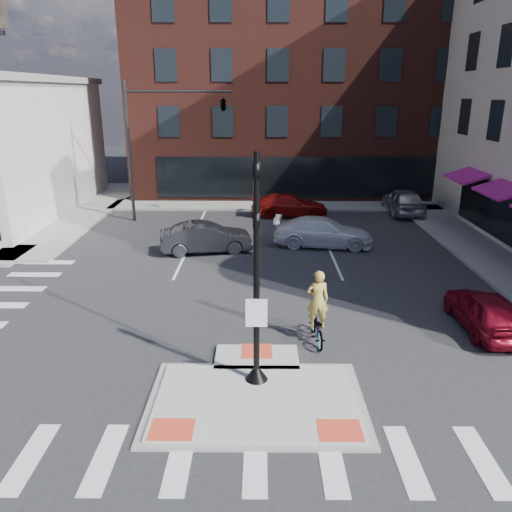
{
  "coord_description": "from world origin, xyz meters",
  "views": [
    {
      "loc": [
        0.09,
        -11.17,
        7.39
      ],
      "look_at": [
        -0.05,
        5.16,
        2.0
      ],
      "focal_mm": 35.0,
      "sensor_mm": 36.0,
      "label": 1
    }
  ],
  "objects_px": {
    "white_pickup": "(323,232)",
    "bg_car_dark": "(206,238)",
    "cyclist": "(317,318)",
    "bg_car_silver": "(403,201)",
    "bg_car_red": "(289,205)",
    "red_sedan": "(486,311)"
  },
  "relations": [
    {
      "from": "white_pickup",
      "to": "bg_car_dark",
      "type": "relative_size",
      "value": 1.12
    },
    {
      "from": "white_pickup",
      "to": "cyclist",
      "type": "xyz_separation_m",
      "value": [
        -1.4,
        -10.1,
        0.07
      ]
    },
    {
      "from": "white_pickup",
      "to": "bg_car_silver",
      "type": "bearing_deg",
      "value": -33.2
    },
    {
      "from": "bg_car_dark",
      "to": "bg_car_red",
      "type": "bearing_deg",
      "value": -41.42
    },
    {
      "from": "bg_car_dark",
      "to": "cyclist",
      "type": "height_order",
      "value": "cyclist"
    },
    {
      "from": "bg_car_red",
      "to": "cyclist",
      "type": "relative_size",
      "value": 2.04
    },
    {
      "from": "cyclist",
      "to": "bg_car_dark",
      "type": "bearing_deg",
      "value": -67.96
    },
    {
      "from": "white_pickup",
      "to": "red_sedan",
      "type": "bearing_deg",
      "value": -149.2
    },
    {
      "from": "bg_car_dark",
      "to": "bg_car_silver",
      "type": "distance_m",
      "value": 14.24
    },
    {
      "from": "bg_car_dark",
      "to": "bg_car_silver",
      "type": "height_order",
      "value": "bg_car_silver"
    },
    {
      "from": "bg_car_dark",
      "to": "bg_car_red",
      "type": "xyz_separation_m",
      "value": [
        4.39,
        7.4,
        -0.04
      ]
    },
    {
      "from": "white_pickup",
      "to": "bg_car_dark",
      "type": "bearing_deg",
      "value": 107.23
    },
    {
      "from": "bg_car_silver",
      "to": "bg_car_red",
      "type": "xyz_separation_m",
      "value": [
        -7.27,
        -0.77,
        -0.12
      ]
    },
    {
      "from": "bg_car_silver",
      "to": "bg_car_red",
      "type": "bearing_deg",
      "value": 6.33
    },
    {
      "from": "red_sedan",
      "to": "white_pickup",
      "type": "xyz_separation_m",
      "value": [
        -4.15,
        9.26,
        0.05
      ]
    },
    {
      "from": "bg_car_dark",
      "to": "bg_car_red",
      "type": "relative_size",
      "value": 0.93
    },
    {
      "from": "bg_car_silver",
      "to": "cyclist",
      "type": "distance_m",
      "value": 18.69
    },
    {
      "from": "white_pickup",
      "to": "bg_car_silver",
      "type": "xyz_separation_m",
      "value": [
        5.92,
        7.1,
        0.09
      ]
    },
    {
      "from": "red_sedan",
      "to": "cyclist",
      "type": "height_order",
      "value": "cyclist"
    },
    {
      "from": "bg_car_dark",
      "to": "bg_car_red",
      "type": "distance_m",
      "value": 8.6
    },
    {
      "from": "cyclist",
      "to": "white_pickup",
      "type": "bearing_deg",
      "value": -101.53
    },
    {
      "from": "cyclist",
      "to": "red_sedan",
      "type": "bearing_deg",
      "value": -175.0
    }
  ]
}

